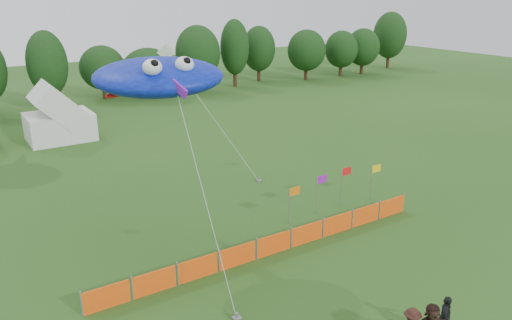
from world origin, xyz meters
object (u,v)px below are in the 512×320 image
barrier_fence (274,244)px  spectator_d (445,318)px  tent_right (59,118)px  stingray_kite (155,76)px

barrier_fence → spectator_d: size_ratio=10.52×
tent_right → stingray_kite: bearing=-89.8°
tent_right → stingray_kite: size_ratio=0.38×
barrier_fence → spectator_d: 8.50m
barrier_fence → stingray_kite: stingray_kite is taller
tent_right → barrier_fence: size_ratio=0.29×
tent_right → stingray_kite: 23.08m
barrier_fence → stingray_kite: 9.50m
tent_right → barrier_fence: tent_right is taller
barrier_fence → stingray_kite: (-4.10, 3.24, 7.93)m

